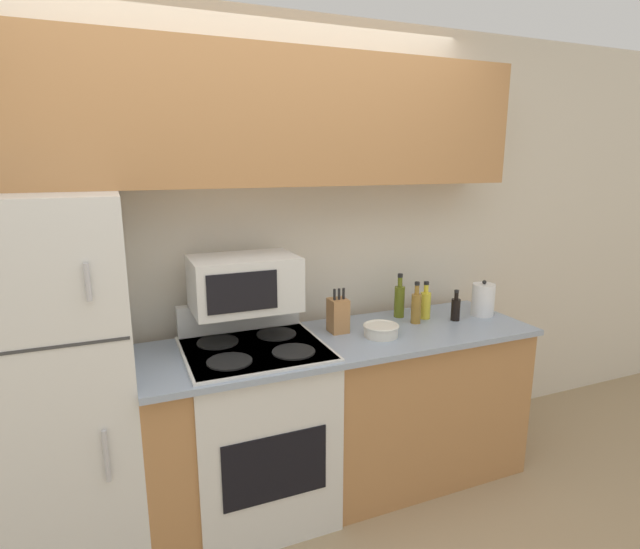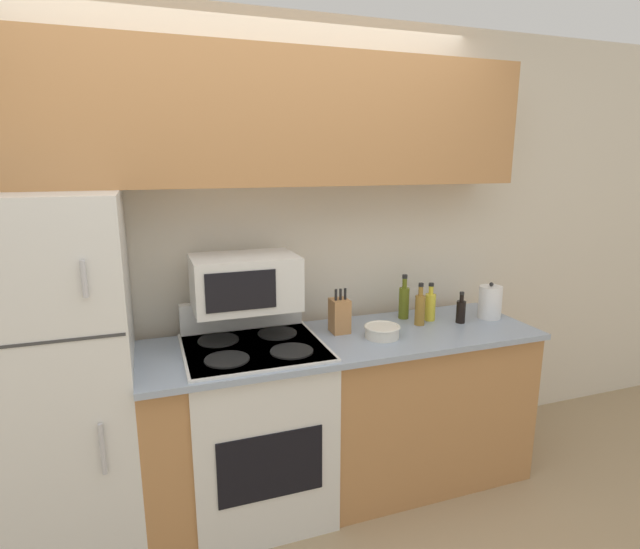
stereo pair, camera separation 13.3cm
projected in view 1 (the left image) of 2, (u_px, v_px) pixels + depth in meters
The scene contains 14 objects.
ground_plane at pixel (299, 540), 2.41m from camera, with size 12.00×12.00×0.00m, color tan.
wall_back at pixel (252, 256), 2.76m from camera, with size 8.00×0.05×2.55m.
lower_cabinets at pixel (343, 413), 2.72m from camera, with size 2.08×0.64×0.89m.
refrigerator at pixel (42, 390), 2.14m from camera, with size 0.75×0.70×1.67m.
upper_cabinets at pixel (258, 119), 2.44m from camera, with size 2.83×0.32×0.65m.
stove at pixel (257, 429), 2.52m from camera, with size 0.68×0.62×1.07m.
microwave at pixel (244, 283), 2.46m from camera, with size 0.52×0.35×0.26m.
knife_block at pixel (338, 315), 2.66m from camera, with size 0.09×0.10×0.24m.
bowl at pixel (381, 330), 2.61m from camera, with size 0.19×0.19×0.06m.
bottle_vinegar at pixel (416, 307), 2.81m from camera, with size 0.06×0.06×0.24m.
bottle_cooking_spray at pixel (425, 304), 2.89m from camera, with size 0.06×0.06×0.22m.
bottle_soy_sauce at pixel (456, 308), 2.86m from camera, with size 0.05×0.05×0.18m.
bottle_olive_oil at pixel (399, 300), 2.92m from camera, with size 0.06×0.06×0.26m.
kettle at pixel (483, 300), 2.95m from camera, with size 0.13×0.13×0.21m.
Camera 1 is at (-0.70, -1.94, 1.79)m, focal length 28.00 mm.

